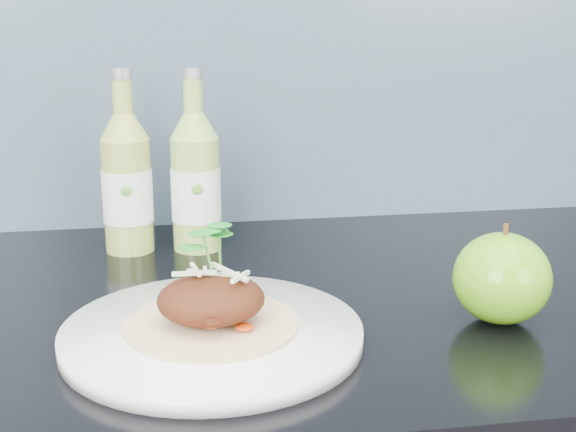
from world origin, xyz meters
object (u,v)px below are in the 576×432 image
Objects in this scene: green_apple at (502,278)px; cider_bottle_left at (127,183)px; cider_bottle_right at (196,182)px; dinner_plate at (212,335)px.

cider_bottle_left is at bearing 141.34° from green_apple.
cider_bottle_left is at bearing -164.01° from cider_bottle_right.
green_apple reaches higher than dinner_plate.
cider_bottle_right is (0.08, -0.01, 0.00)m from cider_bottle_left.
dinner_plate is at bearing -178.95° from green_apple.
dinner_plate is 0.30m from cider_bottle_right.
dinner_plate is at bearing -63.67° from cider_bottle_left.
cider_bottle_left is (-0.08, 0.29, 0.08)m from dinner_plate.
cider_bottle_right is (-0.28, 0.28, 0.04)m from green_apple.
green_apple is at bearing 1.05° from dinner_plate.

